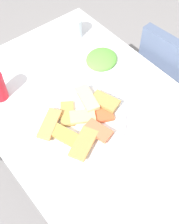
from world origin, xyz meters
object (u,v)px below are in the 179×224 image
Objects in this scene: dining_table at (94,126)px; drinking_glass at (75,28)px; dining_chair at (176,92)px; salad_plate_greens at (101,60)px; pide_platter at (82,120)px.

dining_table is 0.50m from drinking_glass.
dining_chair reaches higher than salad_plate_greens.
drinking_glass is (-0.44, -0.34, 0.33)m from dining_chair.
dining_table is at bearing -28.38° from drinking_glass.
pide_platter reaches higher than dining_table.
pide_platter is 0.52m from drinking_glass.
dining_table is 12.31× the size of drinking_glass.
drinking_glass is at bearing 145.66° from pide_platter.
dining_table is 3.31× the size of pide_platter.
salad_plate_greens is (-0.22, -0.37, 0.30)m from dining_chair.
dining_chair reaches higher than drinking_glass.
dining_table is at bearing -46.26° from salad_plate_greens.
pide_platter is 3.72× the size of drinking_glass.
dining_table is 0.31m from salad_plate_greens.
dining_chair reaches higher than pide_platter.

